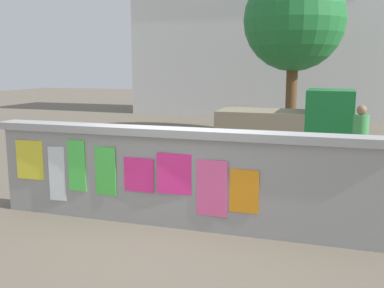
% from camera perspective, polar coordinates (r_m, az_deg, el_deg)
% --- Properties ---
extents(ground, '(60.00, 60.00, 0.00)m').
position_cam_1_polar(ground, '(14.66, 8.95, 0.13)').
color(ground, '#6B6051').
extents(poster_wall, '(6.38, 0.42, 1.53)m').
position_cam_1_polar(poster_wall, '(6.87, -1.57, -4.17)').
color(poster_wall, '#969696').
rests_on(poster_wall, ground).
extents(auto_rickshaw_truck, '(3.60, 1.51, 1.85)m').
position_cam_1_polar(auto_rickshaw_truck, '(12.56, 12.60, 2.53)').
color(auto_rickshaw_truck, black).
rests_on(auto_rickshaw_truck, ground).
extents(motorcycle, '(1.90, 0.56, 0.87)m').
position_cam_1_polar(motorcycle, '(10.31, -6.02, -1.33)').
color(motorcycle, black).
rests_on(motorcycle, ground).
extents(bicycle_near, '(1.67, 0.55, 0.95)m').
position_cam_1_polar(bicycle_near, '(8.30, 14.96, -5.08)').
color(bicycle_near, black).
rests_on(bicycle_near, ground).
extents(person_walking, '(0.44, 0.44, 1.62)m').
position_cam_1_polar(person_walking, '(10.58, 20.71, 1.24)').
color(person_walking, '#3F994C').
rests_on(person_walking, ground).
extents(tree_roadside, '(3.49, 3.49, 5.77)m').
position_cam_1_polar(tree_roadside, '(16.34, 12.91, 15.06)').
color(tree_roadside, brown).
rests_on(tree_roadside, ground).
extents(building_background, '(12.68, 4.42, 7.12)m').
position_cam_1_polar(building_background, '(23.76, 8.46, 12.51)').
color(building_background, silver).
rests_on(building_background, ground).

